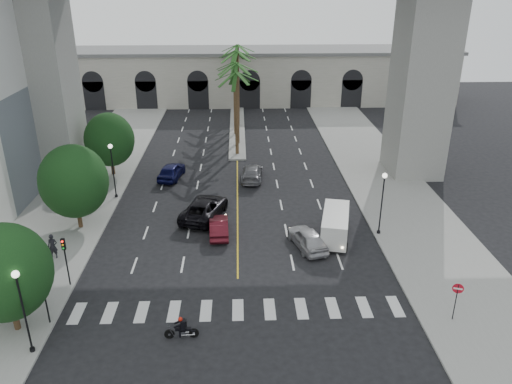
% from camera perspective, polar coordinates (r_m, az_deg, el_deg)
% --- Properties ---
extents(ground, '(140.00, 140.00, 0.00)m').
position_cam_1_polar(ground, '(33.40, -2.09, -11.77)').
color(ground, black).
rests_on(ground, ground).
extents(sidewalk_left, '(8.00, 100.00, 0.15)m').
position_cam_1_polar(sidewalk_left, '(48.86, -20.01, -1.15)').
color(sidewalk_left, gray).
rests_on(sidewalk_left, ground).
extents(sidewalk_right, '(8.00, 100.00, 0.15)m').
position_cam_1_polar(sidewalk_right, '(48.72, 15.80, -0.65)').
color(sidewalk_right, gray).
rests_on(sidewalk_right, ground).
extents(median, '(2.00, 24.00, 0.20)m').
position_cam_1_polar(median, '(68.03, -2.16, 7.11)').
color(median, gray).
rests_on(median, ground).
extents(pier_building, '(71.00, 10.50, 8.50)m').
position_cam_1_polar(pier_building, '(83.63, -2.22, 13.14)').
color(pier_building, beige).
rests_on(pier_building, ground).
extents(palm_a, '(3.20, 3.20, 10.30)m').
position_cam_1_polar(palm_a, '(56.20, -2.29, 13.05)').
color(palm_a, '#47331E').
rests_on(palm_a, ground).
extents(palm_b, '(3.20, 3.20, 10.60)m').
position_cam_1_polar(palm_b, '(60.09, -2.20, 14.00)').
color(palm_b, '#47331E').
rests_on(palm_b, ground).
extents(palm_c, '(3.20, 3.20, 10.10)m').
position_cam_1_polar(palm_c, '(64.12, -2.47, 14.18)').
color(palm_c, '#47331E').
rests_on(palm_c, ground).
extents(palm_d, '(3.20, 3.20, 10.90)m').
position_cam_1_polar(palm_d, '(67.96, -2.16, 15.34)').
color(palm_d, '#47331E').
rests_on(palm_d, ground).
extents(palm_e, '(3.20, 3.20, 10.40)m').
position_cam_1_polar(palm_e, '(71.98, -2.36, 15.43)').
color(palm_e, '#47331E').
rests_on(palm_e, ground).
extents(palm_f, '(3.20, 3.20, 10.70)m').
position_cam_1_polar(palm_f, '(75.91, -2.12, 16.06)').
color(palm_f, '#47331E').
rests_on(palm_f, ground).
extents(street_tree_near, '(5.20, 5.20, 6.89)m').
position_cam_1_polar(street_tree_near, '(31.57, -26.78, -8.20)').
color(street_tree_near, '#382616').
rests_on(street_tree_near, ground).
extents(street_tree_mid, '(5.44, 5.44, 7.21)m').
position_cam_1_polar(street_tree_mid, '(42.32, -20.10, 1.15)').
color(street_tree_mid, '#382616').
rests_on(street_tree_mid, ground).
extents(street_tree_far, '(5.04, 5.04, 6.68)m').
position_cam_1_polar(street_tree_far, '(53.28, -16.40, 5.76)').
color(street_tree_far, '#382616').
rests_on(street_tree_far, ground).
extents(lamp_post_left_near, '(0.40, 0.40, 5.35)m').
position_cam_1_polar(lamp_post_left_near, '(29.81, -25.14, -11.63)').
color(lamp_post_left_near, black).
rests_on(lamp_post_left_near, ground).
extents(lamp_post_left_far, '(0.40, 0.40, 5.35)m').
position_cam_1_polar(lamp_post_left_far, '(47.59, -16.07, 2.84)').
color(lamp_post_left_far, black).
rests_on(lamp_post_left_far, ground).
extents(lamp_post_right, '(0.40, 0.40, 5.35)m').
position_cam_1_polar(lamp_post_right, '(40.33, 14.23, -0.72)').
color(lamp_post_right, black).
rests_on(lamp_post_right, ground).
extents(traffic_signal_near, '(0.25, 0.18, 3.65)m').
position_cam_1_polar(traffic_signal_near, '(32.05, -23.14, -10.18)').
color(traffic_signal_near, black).
rests_on(traffic_signal_near, ground).
extents(traffic_signal_far, '(0.25, 0.18, 3.65)m').
position_cam_1_polar(traffic_signal_far, '(35.24, -20.99, -6.64)').
color(traffic_signal_far, black).
rests_on(traffic_signal_far, ground).
extents(motorcycle_rider, '(2.00, 0.54, 1.44)m').
position_cam_1_polar(motorcycle_rider, '(30.00, -8.42, -15.17)').
color(motorcycle_rider, black).
rests_on(motorcycle_rider, ground).
extents(car_a, '(3.07, 4.97, 1.58)m').
position_cam_1_polar(car_a, '(38.57, 5.92, -5.28)').
color(car_a, '#A4A3A8').
rests_on(car_a, ground).
extents(car_b, '(1.67, 4.31, 1.40)m').
position_cam_1_polar(car_b, '(40.37, -4.26, -3.97)').
color(car_b, '#4C0F18').
rests_on(car_b, ground).
extents(car_c, '(4.49, 6.76, 1.72)m').
position_cam_1_polar(car_c, '(43.21, -5.93, -1.86)').
color(car_c, black).
rests_on(car_c, ground).
extents(car_d, '(2.52, 5.26, 1.48)m').
position_cam_1_polar(car_d, '(51.08, -0.47, 2.22)').
color(car_d, slate).
rests_on(car_d, ground).
extents(car_e, '(2.77, 5.06, 1.63)m').
position_cam_1_polar(car_e, '(52.05, -9.65, 2.38)').
color(car_e, '#0D0F3F').
rests_on(car_e, ground).
extents(cargo_van, '(3.10, 5.58, 2.25)m').
position_cam_1_polar(cargo_van, '(39.84, 9.04, -3.72)').
color(cargo_van, silver).
rests_on(cargo_van, ground).
extents(pedestrian_a, '(0.71, 0.49, 1.88)m').
position_cam_1_polar(pedestrian_a, '(39.56, -22.21, -5.78)').
color(pedestrian_a, black).
rests_on(pedestrian_a, sidewalk_left).
extents(do_not_enter_sign, '(0.63, 0.25, 2.68)m').
position_cam_1_polar(do_not_enter_sign, '(32.39, 21.98, -10.79)').
color(do_not_enter_sign, black).
rests_on(do_not_enter_sign, ground).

